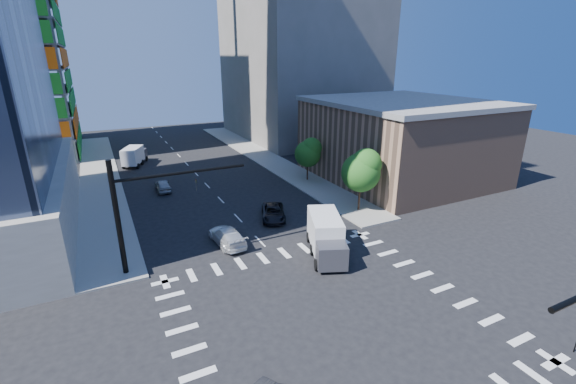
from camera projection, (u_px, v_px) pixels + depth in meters
ground at (331, 316)px, 25.14m from camera, size 160.00×160.00×0.00m
road_markings at (331, 316)px, 25.14m from camera, size 20.00×20.00×0.01m
sidewalk_ne at (265, 157)px, 64.11m from camera, size 5.00×60.00×0.15m
sidewalk_nw at (100, 177)px, 53.57m from camera, size 5.00×60.00×0.15m
commercial_building at (400, 139)px, 52.46m from camera, size 20.50×22.50×10.60m
bg_building_ne at (300, 67)px, 78.23m from camera, size 24.00×30.00×28.00m
signal_mast_nw at (138, 205)px, 28.79m from camera, size 10.20×0.40×9.00m
tree_south at (363, 170)px, 40.62m from camera, size 4.16×4.16×6.82m
tree_north at (309, 152)px, 51.10m from camera, size 3.54×3.52×5.78m
car_nb_far at (273, 212)px, 39.92m from camera, size 3.98×5.50×1.39m
car_sb_near at (227, 236)px, 34.55m from camera, size 2.51×5.42×1.53m
car_sb_mid at (163, 185)px, 48.22m from camera, size 1.81×4.23×1.42m
box_truck_near at (327, 240)px, 32.30m from camera, size 4.79×6.73×3.25m
box_truck_far at (135, 157)px, 59.73m from camera, size 4.35×5.99×2.89m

